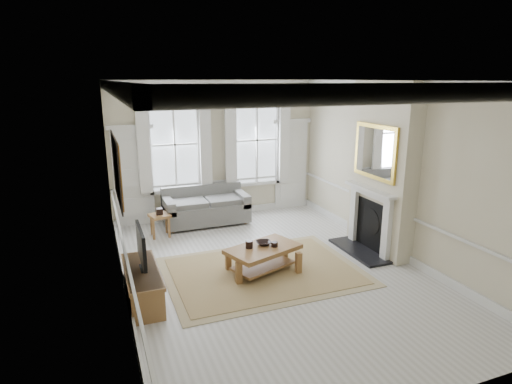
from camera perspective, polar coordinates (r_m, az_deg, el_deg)
name	(u,v)px	position (r m, az deg, el deg)	size (l,w,h in m)	color
floor	(273,271)	(7.98, 2.25, -10.51)	(7.20, 7.20, 0.00)	#B7B5AD
ceiling	(275,80)	(7.21, 2.53, 14.70)	(7.20, 7.20, 0.00)	white
back_wall	(217,150)	(10.75, -5.29, 5.61)	(5.20, 5.20, 0.00)	beige
left_wall	(117,196)	(6.84, -18.05, -0.46)	(7.20, 7.20, 0.00)	beige
right_wall	(396,170)	(8.76, 18.22, 2.79)	(7.20, 7.20, 0.00)	beige
window_left	(174,144)	(10.44, -10.82, 6.25)	(1.26, 0.20, 2.20)	#B2BCC6
window_right	(256,140)	(11.00, 0.06, 6.94)	(1.26, 0.20, 2.20)	#B2BCC6
door_left	(133,178)	(10.45, -16.02, 1.76)	(0.90, 0.08, 2.30)	silver
door_right	(291,166)	(11.53, 4.70, 3.48)	(0.90, 0.08, 2.30)	silver
painting	(117,169)	(7.05, -18.10, 2.92)	(0.05, 1.66, 1.06)	#A8711C
chimney_breast	(383,169)	(8.80, 16.52, 2.99)	(0.35, 1.70, 3.38)	beige
hearth	(359,251)	(9.04, 13.57, -7.62)	(0.55, 1.50, 0.05)	black
fireplace	(370,217)	(8.91, 14.91, -3.20)	(0.21, 1.45, 1.33)	silver
mirror	(375,152)	(8.61, 15.55, 5.18)	(0.06, 1.26, 1.06)	gold
sofa	(205,208)	(10.47, -6.76, -2.15)	(2.00, 0.97, 0.89)	#5D5E5B
side_table	(160,219)	(9.75, -12.71, -3.53)	(0.50, 0.50, 0.51)	olive
rug	(263,271)	(7.95, 0.94, -10.51)	(3.50, 2.60, 0.02)	#A48A55
coffee_table	(263,251)	(7.79, 0.95, -7.90)	(1.48, 1.15, 0.49)	olive
ceramic_pot_a	(249,244)	(7.69, -0.92, -7.00)	(0.14, 0.14, 0.14)	black
ceramic_pot_b	(274,244)	(7.77, 2.47, -6.97)	(0.12, 0.12, 0.09)	black
bowl	(264,243)	(7.85, 1.02, -6.81)	(0.27, 0.27, 0.07)	black
tv_stand	(143,285)	(7.15, -14.87, -11.88)	(0.48, 1.48, 0.53)	olive
tv	(141,246)	(6.88, -15.05, -6.94)	(0.08, 0.90, 0.68)	black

